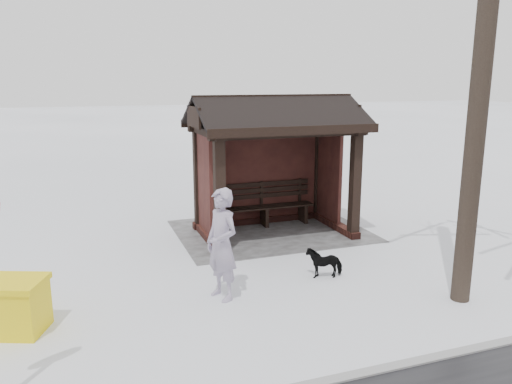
{
  "coord_description": "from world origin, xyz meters",
  "views": [
    {
      "loc": [
        3.99,
        10.02,
        3.39
      ],
      "look_at": [
        0.72,
        0.8,
        1.19
      ],
      "focal_mm": 35.0,
      "sensor_mm": 36.0,
      "label": 1
    }
  ],
  "objects_px": {
    "bus_shelter": "(272,137)",
    "grit_bin": "(8,306)",
    "dog": "(324,262)",
    "pedestrian": "(222,244)"
  },
  "relations": [
    {
      "from": "bus_shelter",
      "to": "grit_bin",
      "type": "xyz_separation_m",
      "value": [
        5.07,
        3.13,
        -1.78
      ]
    },
    {
      "from": "bus_shelter",
      "to": "grit_bin",
      "type": "height_order",
      "value": "bus_shelter"
    },
    {
      "from": "pedestrian",
      "to": "bus_shelter",
      "type": "bearing_deg",
      "value": 124.8
    },
    {
      "from": "pedestrian",
      "to": "dog",
      "type": "xyz_separation_m",
      "value": [
        -1.93,
        -0.27,
        -0.63
      ]
    },
    {
      "from": "dog",
      "to": "grit_bin",
      "type": "xyz_separation_m",
      "value": [
        4.99,
        0.36,
        0.12
      ]
    },
    {
      "from": "bus_shelter",
      "to": "grit_bin",
      "type": "bearing_deg",
      "value": 31.65
    },
    {
      "from": "dog",
      "to": "pedestrian",
      "type": "bearing_deg",
      "value": -69.52
    },
    {
      "from": "pedestrian",
      "to": "grit_bin",
      "type": "bearing_deg",
      "value": -110.06
    },
    {
      "from": "bus_shelter",
      "to": "grit_bin",
      "type": "distance_m",
      "value": 6.22
    },
    {
      "from": "dog",
      "to": "grit_bin",
      "type": "distance_m",
      "value": 5.0
    }
  ]
}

